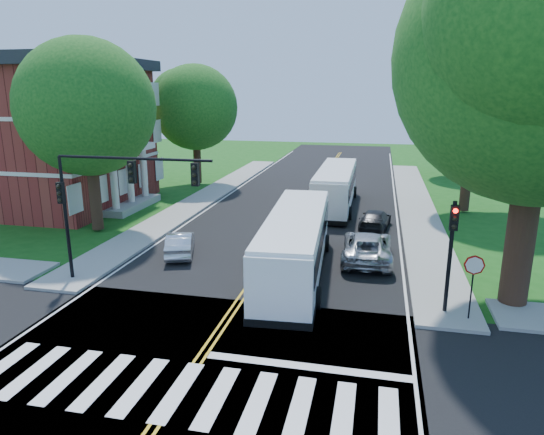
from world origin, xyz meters
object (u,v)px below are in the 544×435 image
(signal_nw, at_px, (110,190))
(suv, at_px, (367,247))
(dark_sedan, at_px, (375,219))
(bus_lead, at_px, (296,243))
(bus_follow, at_px, (336,187))
(hatchback, at_px, (180,243))
(signal_ne, at_px, (451,243))

(signal_nw, bearing_deg, suv, 27.78)
(suv, xyz_separation_m, dark_sedan, (0.32, 6.13, -0.14))
(bus_lead, distance_m, bus_follow, 14.28)
(bus_lead, distance_m, suv, 4.41)
(dark_sedan, bearing_deg, bus_follow, -53.41)
(signal_nw, distance_m, bus_follow, 19.20)
(hatchback, bearing_deg, bus_follow, -137.86)
(signal_ne, relative_size, hatchback, 1.16)
(dark_sedan, bearing_deg, bus_lead, 75.33)
(bus_lead, relative_size, suv, 2.20)
(signal_ne, height_order, bus_follow, signal_ne)
(bus_lead, xyz_separation_m, hatchback, (-6.49, 1.61, -0.96))
(bus_lead, bearing_deg, bus_follow, -95.81)
(signal_ne, bearing_deg, bus_lead, 156.04)
(bus_follow, bearing_deg, bus_lead, 87.27)
(signal_ne, distance_m, dark_sedan, 12.41)
(signal_nw, xyz_separation_m, hatchback, (1.14, 4.48, -3.74))
(signal_nw, height_order, dark_sedan, signal_nw)
(signal_nw, height_order, suv, signal_nw)
(signal_ne, distance_m, hatchback, 13.86)
(hatchback, bearing_deg, signal_ne, 142.19)
(signal_ne, xyz_separation_m, suv, (-3.18, 5.72, -2.22))
(hatchback, xyz_separation_m, dark_sedan, (10.05, 7.38, -0.03))
(signal_nw, distance_m, dark_sedan, 16.74)
(bus_lead, bearing_deg, signal_nw, 17.07)
(bus_follow, bearing_deg, hatchback, 60.41)
(bus_lead, relative_size, bus_follow, 1.02)
(signal_ne, distance_m, bus_lead, 7.17)
(suv, bearing_deg, bus_lead, 40.28)
(bus_lead, bearing_deg, dark_sedan, -115.17)
(suv, relative_size, dark_sedan, 1.29)
(signal_nw, xyz_separation_m, dark_sedan, (11.20, 11.86, -3.77))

